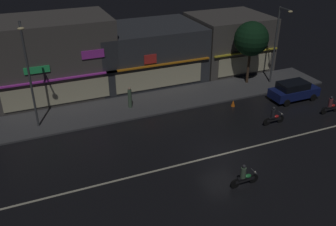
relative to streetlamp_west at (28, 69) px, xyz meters
name	(u,v)px	position (x,y,z in m)	size (l,w,h in m)	color
ground_plane	(222,154)	(11.05, -8.42, -4.78)	(140.00, 140.00, 0.00)	black
lane_divider_stripe	(222,154)	(11.05, -8.42, -4.78)	(28.81, 0.16, 0.01)	beige
sidewalk_far	(169,100)	(11.05, 0.74, -4.71)	(30.33, 4.39, 0.14)	#4C4C4F
storefront_left_block	(49,58)	(1.95, 6.09, -1.36)	(10.78, 6.48, 6.86)	#56514C
storefront_center_block	(228,42)	(20.15, 6.31, -2.05)	(7.53, 6.93, 5.48)	#56514C
storefront_right_block	(146,53)	(11.05, 6.59, -2.19)	(10.36, 7.48, 5.20)	#383A3F
streetlamp_west	(28,69)	(0.00, 0.00, 0.00)	(0.44, 1.64, 7.98)	#47494C
streetlamp_mid	(277,40)	(21.55, 0.32, -0.41)	(0.44, 1.64, 7.19)	#47494C
pedestrian_on_sidewalk	(130,98)	(7.41, 0.57, -3.80)	(0.32, 0.32, 1.80)	#4C664C
street_tree	(251,39)	(19.44, 1.33, -0.35)	(3.17, 3.17, 5.89)	#473323
parked_car_near_kerb	(294,90)	(21.15, -3.25, -3.91)	(4.30, 1.98, 1.67)	navy
motorcycle_lead	(331,106)	(22.23, -6.51, -4.15)	(1.90, 0.60, 1.52)	black
motorcycle_following	(274,117)	(16.78, -6.27, -4.15)	(1.90, 0.60, 1.52)	black
motorcycle_opposite_lane	(244,177)	(10.53, -11.77, -4.15)	(1.90, 0.60, 1.52)	black
traffic_cone	(233,103)	(15.61, -2.36, -4.51)	(0.36, 0.36, 0.55)	orange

